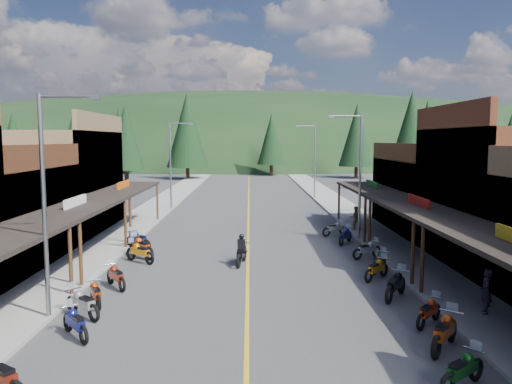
{
  "coord_description": "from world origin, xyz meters",
  "views": [
    {
      "loc": [
        0.1,
        -23.38,
        6.43
      ],
      "look_at": [
        0.52,
        9.23,
        3.0
      ],
      "focal_mm": 35.0,
      "sensor_mm": 36.0,
      "label": 1
    }
  ],
  "objects_px": {
    "pine_2": "(187,130)",
    "pine_9": "(424,140)",
    "bike_east_3": "(463,369)",
    "bike_west_6": "(95,292)",
    "streetlight_1": "(172,161)",
    "pine_7": "(87,136)",
    "shop_west_3": "(50,182)",
    "bike_west_10": "(138,239)",
    "pedestrian_east_b": "(355,218)",
    "pine_3": "(271,139)",
    "bike_east_5": "(429,311)",
    "pedestrian_east_a": "(486,291)",
    "bike_west_4": "(75,322)",
    "bike_west_5": "(82,302)",
    "streetlight_2": "(358,171)",
    "streetlight_0": "(48,196)",
    "rider_on_bike": "(242,252)",
    "pine_4": "(357,135)",
    "pine_5": "(427,131)",
    "pine_10": "(126,137)",
    "bike_east_7": "(377,268)",
    "bike_west_8": "(140,251)",
    "pine_8": "(74,143)",
    "pine_6": "(511,139)",
    "bike_west_9": "(141,246)",
    "pine_0": "(13,139)",
    "pine_11": "(411,133)",
    "bike_east_6": "(396,284)",
    "bike_east_11": "(335,228)",
    "streetlight_3": "(313,158)",
    "pine_1": "(120,135)",
    "bike_west_7": "(116,275)",
    "bike_east_10": "(345,235)",
    "shop_east_3": "(443,195)",
    "bike_east_9": "(367,249)",
    "bike_east_4": "(445,330)"
  },
  "relations": [
    {
      "from": "pine_4",
      "to": "bike_east_4",
      "type": "height_order",
      "value": "pine_4"
    },
    {
      "from": "pine_6",
      "to": "pedestrian_east_a",
      "type": "bearing_deg",
      "value": -118.1
    },
    {
      "from": "bike_east_3",
      "to": "bike_east_5",
      "type": "distance_m",
      "value": 4.51
    },
    {
      "from": "bike_east_6",
      "to": "streetlight_1",
      "type": "bearing_deg",
      "value": 151.03
    },
    {
      "from": "bike_west_8",
      "to": "pine_5",
      "type": "bearing_deg",
      "value": 9.23
    },
    {
      "from": "bike_east_6",
      "to": "bike_east_7",
      "type": "distance_m",
      "value": 2.78
    },
    {
      "from": "streetlight_2",
      "to": "bike_west_9",
      "type": "xyz_separation_m",
      "value": [
        -12.77,
        -4.58,
        -3.8
      ]
    },
    {
      "from": "bike_west_7",
      "to": "bike_east_5",
      "type": "relative_size",
      "value": 1.09
    },
    {
      "from": "pine_8",
      "to": "bike_west_9",
      "type": "relative_size",
      "value": 4.33
    },
    {
      "from": "streetlight_1",
      "to": "pine_7",
      "type": "xyz_separation_m",
      "value": [
        -25.05,
        54.0,
        2.78
      ]
    },
    {
      "from": "pine_1",
      "to": "bike_west_5",
      "type": "bearing_deg",
      "value": -76.61
    },
    {
      "from": "bike_west_6",
      "to": "bike_west_10",
      "type": "height_order",
      "value": "bike_west_10"
    },
    {
      "from": "bike_east_7",
      "to": "pine_9",
      "type": "bearing_deg",
      "value": 112.33
    },
    {
      "from": "shop_west_3",
      "to": "bike_west_10",
      "type": "bearing_deg",
      "value": -38.61
    },
    {
      "from": "bike_west_10",
      "to": "pine_1",
      "type": "bearing_deg",
      "value": 56.69
    },
    {
      "from": "streetlight_3",
      "to": "bike_east_7",
      "type": "relative_size",
      "value": 4.11
    },
    {
      "from": "pine_10",
      "to": "bike_west_5",
      "type": "distance_m",
      "value": 57.41
    },
    {
      "from": "pine_5",
      "to": "bike_east_9",
      "type": "relative_size",
      "value": 7.35
    },
    {
      "from": "bike_east_7",
      "to": "rider_on_bike",
      "type": "height_order",
      "value": "rider_on_bike"
    },
    {
      "from": "pine_10",
      "to": "bike_west_4",
      "type": "height_order",
      "value": "pine_10"
    },
    {
      "from": "streetlight_2",
      "to": "streetlight_0",
      "type": "bearing_deg",
      "value": -134.8
    },
    {
      "from": "shop_west_3",
      "to": "rider_on_bike",
      "type": "distance_m",
      "value": 16.68
    },
    {
      "from": "bike_east_10",
      "to": "rider_on_bike",
      "type": "relative_size",
      "value": 0.89
    },
    {
      "from": "pine_3",
      "to": "bike_east_4",
      "type": "relative_size",
      "value": 4.94
    },
    {
      "from": "bike_west_7",
      "to": "rider_on_bike",
      "type": "distance_m",
      "value": 6.74
    },
    {
      "from": "streetlight_0",
      "to": "pine_4",
      "type": "relative_size",
      "value": 0.64
    },
    {
      "from": "pine_2",
      "to": "pine_9",
      "type": "xyz_separation_m",
      "value": [
        34.0,
        -13.0,
        -1.61
      ]
    },
    {
      "from": "bike_east_5",
      "to": "pedestrian_east_a",
      "type": "bearing_deg",
      "value": 59.92
    },
    {
      "from": "bike_west_4",
      "to": "bike_west_5",
      "type": "bearing_deg",
      "value": 62.49
    },
    {
      "from": "pine_8",
      "to": "bike_west_10",
      "type": "distance_m",
      "value": 38.31
    },
    {
      "from": "pine_0",
      "to": "bike_east_9",
      "type": "height_order",
      "value": "pine_0"
    },
    {
      "from": "pine_6",
      "to": "pine_10",
      "type": "height_order",
      "value": "pine_10"
    },
    {
      "from": "bike_west_8",
      "to": "pine_8",
      "type": "bearing_deg",
      "value": 62.34
    },
    {
      "from": "bike_west_5",
      "to": "bike_east_11",
      "type": "distance_m",
      "value": 19.3
    },
    {
      "from": "bike_west_6",
      "to": "bike_east_4",
      "type": "distance_m",
      "value": 12.69
    },
    {
      "from": "bike_west_9",
      "to": "bike_east_6",
      "type": "xyz_separation_m",
      "value": [
        11.83,
        -7.21,
        -0.03
      ]
    },
    {
      "from": "pine_4",
      "to": "pine_5",
      "type": "distance_m",
      "value": 20.01
    },
    {
      "from": "shop_east_3",
      "to": "pine_6",
      "type": "height_order",
      "value": "pine_6"
    },
    {
      "from": "bike_east_3",
      "to": "bike_west_6",
      "type": "bearing_deg",
      "value": -157.26
    },
    {
      "from": "streetlight_1",
      "to": "streetlight_2",
      "type": "height_order",
      "value": "same"
    },
    {
      "from": "bike_west_4",
      "to": "bike_east_7",
      "type": "bearing_deg",
      "value": -9.24
    },
    {
      "from": "pine_10",
      "to": "pine_11",
      "type": "xyz_separation_m",
      "value": [
        38.0,
        -12.0,
        0.4
      ]
    },
    {
      "from": "pine_0",
      "to": "bike_east_7",
      "type": "relative_size",
      "value": 5.65
    },
    {
      "from": "pine_5",
      "to": "bike_west_5",
      "type": "height_order",
      "value": "pine_5"
    },
    {
      "from": "pine_4",
      "to": "bike_east_5",
      "type": "height_order",
      "value": "pine_4"
    },
    {
      "from": "pine_6",
      "to": "bike_west_8",
      "type": "bearing_deg",
      "value": -129.96
    },
    {
      "from": "pedestrian_east_b",
      "to": "pine_3",
      "type": "bearing_deg",
      "value": -83.33
    },
    {
      "from": "streetlight_0",
      "to": "streetlight_1",
      "type": "bearing_deg",
      "value": 90.0
    },
    {
      "from": "bike_east_4",
      "to": "pine_5",
      "type": "bearing_deg",
      "value": 108.63
    },
    {
      "from": "shop_west_3",
      "to": "shop_east_3",
      "type": "distance_m",
      "value": 27.56
    }
  ]
}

